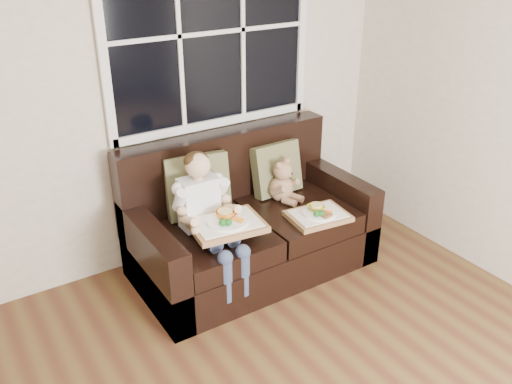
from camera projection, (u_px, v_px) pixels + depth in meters
room_walls at (381, 210)px, 1.52m from camera, size 4.52×5.02×2.71m
window_back at (211, 32)px, 3.76m from camera, size 1.62×0.04×1.37m
loveseat at (248, 228)px, 4.00m from camera, size 1.70×0.92×0.96m
pillow_left at (198, 186)px, 3.80m from camera, size 0.48×0.29×0.46m
pillow_right at (276, 169)px, 4.14m from camera, size 0.40×0.19×0.40m
child at (206, 208)px, 3.57m from camera, size 0.38×0.59×0.85m
teddy_bear at (282, 183)px, 4.05m from camera, size 0.23×0.28×0.34m
tray_left at (227, 223)px, 3.52m from camera, size 0.51×0.41×0.11m
tray_right at (318, 215)px, 3.83m from camera, size 0.45×0.36×0.09m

